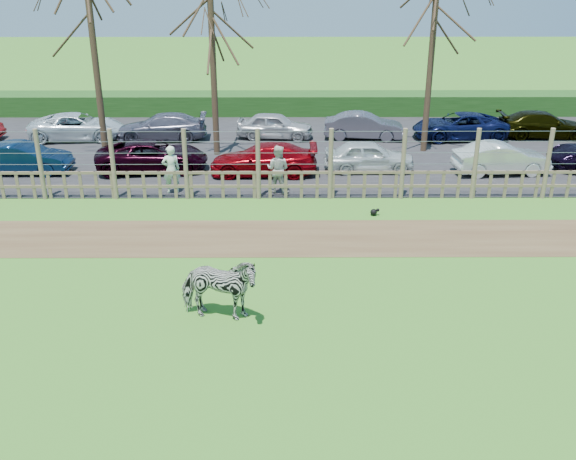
{
  "coord_description": "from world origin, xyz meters",
  "views": [
    {
      "loc": [
        0.92,
        -13.23,
        7.72
      ],
      "look_at": [
        1.0,
        2.5,
        1.1
      ],
      "focal_mm": 40.0,
      "sensor_mm": 36.0,
      "label": 1
    }
  ],
  "objects_px": {
    "car_5": "(501,159)",
    "crow": "(374,212)",
    "car_3": "(264,159)",
    "car_8": "(77,126)",
    "tree_right": "(434,27)",
    "visitor_b": "(278,169)",
    "car_10": "(275,126)",
    "zebra": "(219,289)",
    "car_4": "(369,156)",
    "car_2": "(152,156)",
    "car_1": "(23,158)",
    "car_11": "(364,126)",
    "car_13": "(543,125)",
    "tree_mid": "(212,38)",
    "visitor_a": "(171,169)",
    "tree_left": "(91,20)",
    "car_9": "(162,127)"
  },
  "relations": [
    {
      "from": "car_5",
      "to": "crow",
      "type": "bearing_deg",
      "value": 123.89
    },
    {
      "from": "car_3",
      "to": "car_8",
      "type": "height_order",
      "value": "same"
    },
    {
      "from": "tree_right",
      "to": "visitor_b",
      "type": "height_order",
      "value": "tree_right"
    },
    {
      "from": "crow",
      "to": "car_10",
      "type": "xyz_separation_m",
      "value": [
        -3.38,
        9.81,
        0.52
      ]
    },
    {
      "from": "zebra",
      "to": "car_4",
      "type": "distance_m",
      "value": 12.3
    },
    {
      "from": "tree_right",
      "to": "zebra",
      "type": "distance_m",
      "value": 16.74
    },
    {
      "from": "tree_right",
      "to": "car_2",
      "type": "height_order",
      "value": "tree_right"
    },
    {
      "from": "crow",
      "to": "car_8",
      "type": "xyz_separation_m",
      "value": [
        -12.54,
        9.68,
        0.52
      ]
    },
    {
      "from": "car_1",
      "to": "car_3",
      "type": "relative_size",
      "value": 0.88
    },
    {
      "from": "car_11",
      "to": "car_13",
      "type": "xyz_separation_m",
      "value": [
        8.41,
        0.23,
        0.0
      ]
    },
    {
      "from": "car_13",
      "to": "car_3",
      "type": "bearing_deg",
      "value": 115.92
    },
    {
      "from": "car_5",
      "to": "car_8",
      "type": "distance_m",
      "value": 18.78
    },
    {
      "from": "tree_mid",
      "to": "visitor_a",
      "type": "distance_m",
      "value": 6.45
    },
    {
      "from": "visitor_b",
      "to": "car_2",
      "type": "relative_size",
      "value": 0.4
    },
    {
      "from": "car_10",
      "to": "car_8",
      "type": "bearing_deg",
      "value": 97.64
    },
    {
      "from": "car_3",
      "to": "car_10",
      "type": "distance_m",
      "value": 5.51
    },
    {
      "from": "tree_left",
      "to": "tree_right",
      "type": "bearing_deg",
      "value": 6.34
    },
    {
      "from": "tree_left",
      "to": "tree_right",
      "type": "relative_size",
      "value": 1.07
    },
    {
      "from": "car_5",
      "to": "car_2",
      "type": "bearing_deg",
      "value": 83.57
    },
    {
      "from": "zebra",
      "to": "car_10",
      "type": "relative_size",
      "value": 0.54
    },
    {
      "from": "car_4",
      "to": "car_8",
      "type": "bearing_deg",
      "value": 68.38
    },
    {
      "from": "zebra",
      "to": "car_4",
      "type": "xyz_separation_m",
      "value": [
        4.84,
        11.31,
        -0.16
      ]
    },
    {
      "from": "crow",
      "to": "car_4",
      "type": "height_order",
      "value": "car_4"
    },
    {
      "from": "tree_left",
      "to": "car_13",
      "type": "relative_size",
      "value": 1.9
    },
    {
      "from": "visitor_b",
      "to": "car_4",
      "type": "height_order",
      "value": "visitor_b"
    },
    {
      "from": "visitor_a",
      "to": "car_9",
      "type": "xyz_separation_m",
      "value": [
        -1.66,
        7.37,
        -0.26
      ]
    },
    {
      "from": "tree_mid",
      "to": "car_13",
      "type": "xyz_separation_m",
      "value": [
        15.01,
        2.76,
        -4.23
      ]
    },
    {
      "from": "car_3",
      "to": "car_5",
      "type": "relative_size",
      "value": 1.14
    },
    {
      "from": "car_1",
      "to": "tree_mid",
      "type": "bearing_deg",
      "value": -70.14
    },
    {
      "from": "tree_mid",
      "to": "zebra",
      "type": "xyz_separation_m",
      "value": [
        1.39,
        -13.73,
        -4.07
      ]
    },
    {
      "from": "car_11",
      "to": "car_13",
      "type": "distance_m",
      "value": 8.42
    },
    {
      "from": "car_5",
      "to": "car_13",
      "type": "bearing_deg",
      "value": -38.14
    },
    {
      "from": "car_8",
      "to": "car_10",
      "type": "height_order",
      "value": "same"
    },
    {
      "from": "tree_mid",
      "to": "car_4",
      "type": "distance_m",
      "value": 7.91
    },
    {
      "from": "crow",
      "to": "car_9",
      "type": "relative_size",
      "value": 0.07
    },
    {
      "from": "car_2",
      "to": "visitor_b",
      "type": "bearing_deg",
      "value": -123.8
    },
    {
      "from": "car_9",
      "to": "car_13",
      "type": "height_order",
      "value": "same"
    },
    {
      "from": "tree_mid",
      "to": "car_11",
      "type": "xyz_separation_m",
      "value": [
        6.6,
        2.53,
        -4.23
      ]
    },
    {
      "from": "car_1",
      "to": "car_10",
      "type": "distance_m",
      "value": 11.07
    },
    {
      "from": "tree_right",
      "to": "car_3",
      "type": "bearing_deg",
      "value": -154.15
    },
    {
      "from": "tree_left",
      "to": "tree_mid",
      "type": "relative_size",
      "value": 1.15
    },
    {
      "from": "zebra",
      "to": "car_2",
      "type": "height_order",
      "value": "zebra"
    },
    {
      "from": "visitor_a",
      "to": "car_1",
      "type": "relative_size",
      "value": 0.47
    },
    {
      "from": "zebra",
      "to": "car_1",
      "type": "distance_m",
      "value": 14.07
    },
    {
      "from": "car_8",
      "to": "car_9",
      "type": "bearing_deg",
      "value": -97.2
    },
    {
      "from": "zebra",
      "to": "visitor_a",
      "type": "distance_m",
      "value": 9.12
    },
    {
      "from": "car_4",
      "to": "car_8",
      "type": "relative_size",
      "value": 0.82
    },
    {
      "from": "car_4",
      "to": "car_13",
      "type": "relative_size",
      "value": 0.85
    },
    {
      "from": "car_10",
      "to": "car_5",
      "type": "bearing_deg",
      "value": -114.81
    },
    {
      "from": "crow",
      "to": "zebra",
      "type": "bearing_deg",
      "value": -124.1
    }
  ]
}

